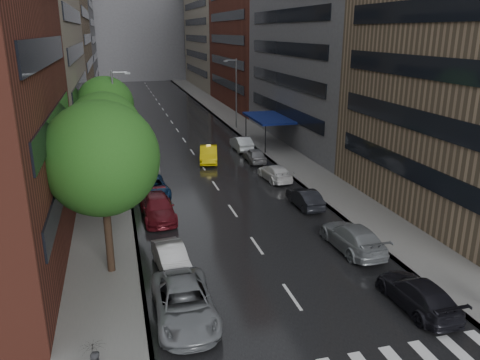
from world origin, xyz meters
name	(u,v)px	position (x,y,z in m)	size (l,w,h in m)	color
ground	(327,347)	(0.00, 0.00, 0.00)	(220.00, 220.00, 0.00)	gray
road	(174,125)	(0.00, 50.00, 0.01)	(14.00, 140.00, 0.01)	black
sidewalk_left	(107,127)	(-9.00, 50.00, 0.07)	(4.00, 140.00, 0.15)	gray
sidewalk_right	(236,121)	(9.00, 50.00, 0.07)	(4.00, 140.00, 0.15)	gray
buildings_left	(53,5)	(-15.00, 58.79, 15.99)	(8.00, 108.00, 38.00)	maroon
buildings_right	(263,14)	(15.00, 56.70, 15.03)	(8.05, 109.10, 36.00)	#937A5B
building_far	(138,17)	(0.00, 118.00, 16.00)	(40.00, 14.00, 32.00)	slate
tree_near	(101,159)	(-8.60, 8.82, 6.42)	(5.89, 5.89, 9.38)	#382619
tree_mid	(104,130)	(-8.60, 19.16, 5.85)	(5.37, 5.37, 8.55)	#382619
tree_far	(105,105)	(-8.60, 31.39, 5.85)	(5.36, 5.36, 8.54)	#382619
taxi	(209,154)	(0.95, 29.63, 0.80)	(1.69, 4.84, 1.59)	#DCBE0B
parked_cars_left	(156,200)	(-5.40, 17.69, 0.75)	(2.85, 34.64, 1.61)	slate
parked_cars_right	(300,193)	(5.40, 16.41, 0.73)	(2.36, 36.69, 1.57)	black
street_lamp_left	(116,117)	(-7.72, 30.00, 4.89)	(1.74, 0.22, 9.00)	gray
street_lamp_right	(236,92)	(7.72, 45.00, 4.89)	(1.74, 0.22, 9.00)	gray
awning	(269,118)	(8.98, 35.00, 3.13)	(4.00, 8.00, 3.12)	navy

